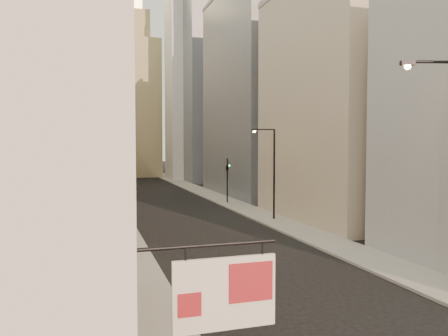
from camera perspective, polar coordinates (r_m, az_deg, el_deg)
sidewalk_left at (r=58.48m, az=-15.35°, el=-3.38°), size 3.00×140.00×0.15m
sidewalk_right at (r=60.33m, az=-2.90°, el=-3.09°), size 3.00×140.00×0.15m
left_bldg_beige at (r=29.38m, az=-24.41°, el=5.84°), size 8.00×12.00×16.00m
left_bldg_grey at (r=45.40m, az=-21.96°, el=7.29°), size 8.00×16.00×20.00m
left_bldg_tan at (r=63.25m, az=-20.61°, el=4.65°), size 8.00×18.00×17.00m
left_bldg_wingrid at (r=83.38m, az=-19.87°, el=6.60°), size 8.00×20.00×24.00m
right_bldg_beige at (r=39.07m, az=14.44°, el=8.15°), size 8.00×16.00×20.00m
right_bldg_wingrid at (r=57.29m, az=3.75°, el=9.54°), size 8.00×20.00×26.00m
highrise at (r=87.46m, az=0.74°, el=15.64°), size 21.00×23.00×51.20m
clock_tower at (r=96.07m, az=-12.94°, el=9.56°), size 14.00×14.00×44.90m
white_tower at (r=84.08m, az=-4.56°, el=11.26°), size 8.00×8.00×41.50m
streetlamp_mid at (r=37.18m, az=6.26°, el=-0.05°), size 2.03×0.54×7.80m
traffic_light_left at (r=45.58m, az=-15.20°, el=-0.60°), size 0.63×0.59×5.00m
traffic_light_right at (r=47.87m, az=0.43°, el=-0.25°), size 0.64×0.61×5.00m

